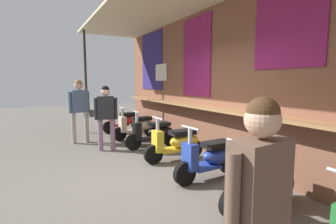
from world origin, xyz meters
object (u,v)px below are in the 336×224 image
(scooter_orange, at_px, (264,179))
(shopper_browsing, at_px, (106,112))
(shopper_passing, at_px, (259,199))
(scooter_red, at_px, (126,120))
(scooter_cream, at_px, (138,126))
(scooter_yellow, at_px, (178,142))
(shopper_with_handbag, at_px, (80,104))
(scooter_blue, at_px, (212,157))
(scooter_black, at_px, (155,133))

(scooter_orange, distance_m, shopper_browsing, 4.01)
(shopper_passing, bearing_deg, scooter_red, -18.68)
(scooter_red, xyz_separation_m, scooter_cream, (1.17, 0.00, 0.00))
(scooter_yellow, xyz_separation_m, shopper_browsing, (-1.47, -1.17, 0.58))
(scooter_orange, xyz_separation_m, shopper_with_handbag, (-4.91, -1.59, 0.68))
(shopper_with_handbag, bearing_deg, scooter_blue, -171.89)
(scooter_yellow, relative_size, shopper_passing, 0.87)
(scooter_black, distance_m, scooter_blue, 2.36)
(scooter_yellow, bearing_deg, shopper_passing, 67.38)
(scooter_yellow, height_order, shopper_browsing, shopper_browsing)
(scooter_black, bearing_deg, shopper_browsing, -12.88)
(scooter_yellow, bearing_deg, scooter_red, -89.59)
(scooter_black, distance_m, shopper_browsing, 1.34)
(shopper_browsing, height_order, shopper_passing, shopper_passing)
(scooter_yellow, distance_m, shopper_passing, 3.91)
(scooter_blue, height_order, shopper_with_handbag, shopper_with_handbag)
(scooter_yellow, relative_size, shopper_with_handbag, 0.80)
(scooter_orange, bearing_deg, scooter_black, -93.23)
(scooter_blue, bearing_deg, shopper_passing, 54.06)
(scooter_red, bearing_deg, shopper_passing, 75.87)
(scooter_red, bearing_deg, scooter_cream, 87.95)
(shopper_browsing, relative_size, shopper_passing, 0.99)
(scooter_cream, bearing_deg, shopper_browsing, 35.30)
(scooter_orange, bearing_deg, scooter_cream, -93.23)
(scooter_cream, bearing_deg, scooter_blue, 88.70)
(scooter_yellow, bearing_deg, scooter_black, -89.59)
(scooter_cream, xyz_separation_m, shopper_browsing, (0.87, -1.17, 0.58))
(scooter_yellow, height_order, shopper_with_handbag, shopper_with_handbag)
(shopper_with_handbag, xyz_separation_m, shopper_passing, (6.15, 0.08, -0.09))
(scooter_orange, relative_size, shopper_with_handbag, 0.81)
(scooter_yellow, bearing_deg, scooter_blue, 90.41)
(scooter_cream, xyz_separation_m, scooter_orange, (4.65, -0.00, 0.00))
(scooter_cream, xyz_separation_m, shopper_with_handbag, (-0.26, -1.59, 0.68))
(scooter_blue, distance_m, shopper_with_handbag, 4.16)
(shopper_browsing, bearing_deg, shopper_with_handbag, -142.21)
(scooter_blue, distance_m, shopper_browsing, 2.96)
(scooter_red, bearing_deg, shopper_with_handbag, 27.67)
(scooter_red, height_order, scooter_black, same)
(scooter_red, xyz_separation_m, scooter_black, (2.33, 0.00, 0.00))
(scooter_red, relative_size, shopper_passing, 0.87)
(scooter_black, distance_m, scooter_yellow, 1.17)
(scooter_cream, distance_m, shopper_passing, 6.11)
(scooter_black, height_order, shopper_passing, shopper_passing)
(scooter_yellow, bearing_deg, scooter_cream, -89.59)
(shopper_with_handbag, distance_m, shopper_passing, 6.15)
(scooter_black, bearing_deg, scooter_blue, 91.32)
(scooter_orange, bearing_deg, scooter_red, -93.23)
(scooter_cream, bearing_deg, shopper_passing, 74.31)
(scooter_blue, height_order, shopper_passing, shopper_passing)
(scooter_yellow, distance_m, shopper_with_handbag, 3.12)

